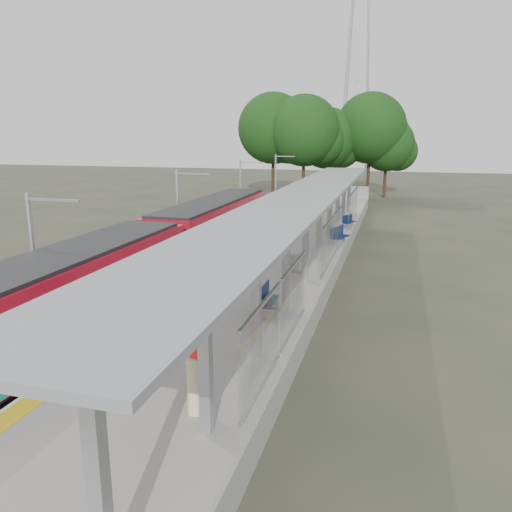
{
  "coord_description": "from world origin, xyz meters",
  "views": [
    {
      "loc": [
        5.65,
        -7.07,
        7.3
      ],
      "look_at": [
        0.11,
        12.73,
        2.3
      ],
      "focal_mm": 35.0,
      "sensor_mm": 36.0,
      "label": 1
    }
  ],
  "objects_px": {
    "train": "(160,254)",
    "info_pillar_far": "(314,221)",
    "litter_bin": "(294,263)",
    "bench_mid": "(339,235)",
    "info_pillar_near": "(195,385)",
    "bench_far": "(349,221)",
    "bench_near": "(267,299)"
  },
  "relations": [
    {
      "from": "info_pillar_near",
      "to": "litter_bin",
      "type": "distance_m",
      "value": 12.7
    },
    {
      "from": "bench_mid",
      "to": "info_pillar_near",
      "type": "height_order",
      "value": "info_pillar_near"
    },
    {
      "from": "train",
      "to": "info_pillar_near",
      "type": "xyz_separation_m",
      "value": [
        5.99,
        -10.39,
        -0.35
      ]
    },
    {
      "from": "bench_far",
      "to": "info_pillar_near",
      "type": "distance_m",
      "value": 25.06
    },
    {
      "from": "bench_mid",
      "to": "info_pillar_far",
      "type": "height_order",
      "value": "info_pillar_far"
    },
    {
      "from": "bench_near",
      "to": "info_pillar_far",
      "type": "distance_m",
      "value": 15.79
    },
    {
      "from": "bench_near",
      "to": "litter_bin",
      "type": "bearing_deg",
      "value": 90.22
    },
    {
      "from": "train",
      "to": "litter_bin",
      "type": "xyz_separation_m",
      "value": [
        5.77,
        2.3,
        -0.63
      ]
    },
    {
      "from": "info_pillar_near",
      "to": "train",
      "type": "bearing_deg",
      "value": 136.93
    },
    {
      "from": "train",
      "to": "info_pillar_far",
      "type": "height_order",
      "value": "train"
    },
    {
      "from": "train",
      "to": "bench_mid",
      "type": "relative_size",
      "value": 16.55
    },
    {
      "from": "bench_near",
      "to": "bench_mid",
      "type": "distance_m",
      "value": 12.38
    },
    {
      "from": "bench_far",
      "to": "info_pillar_near",
      "type": "relative_size",
      "value": 0.84
    },
    {
      "from": "train",
      "to": "bench_mid",
      "type": "height_order",
      "value": "train"
    },
    {
      "from": "info_pillar_far",
      "to": "litter_bin",
      "type": "bearing_deg",
      "value": -83.37
    },
    {
      "from": "info_pillar_near",
      "to": "info_pillar_far",
      "type": "height_order",
      "value": "info_pillar_far"
    },
    {
      "from": "bench_mid",
      "to": "bench_far",
      "type": "height_order",
      "value": "bench_mid"
    },
    {
      "from": "bench_far",
      "to": "info_pillar_far",
      "type": "distance_m",
      "value": 3.15
    },
    {
      "from": "train",
      "to": "bench_mid",
      "type": "xyz_separation_m",
      "value": [
        7.1,
        8.86,
        -0.48
      ]
    },
    {
      "from": "litter_bin",
      "to": "train",
      "type": "bearing_deg",
      "value": -158.23
    },
    {
      "from": "train",
      "to": "bench_mid",
      "type": "distance_m",
      "value": 11.36
    },
    {
      "from": "bench_mid",
      "to": "bench_far",
      "type": "distance_m",
      "value": 5.79
    },
    {
      "from": "train",
      "to": "bench_far",
      "type": "bearing_deg",
      "value": 64.07
    },
    {
      "from": "train",
      "to": "bench_near",
      "type": "height_order",
      "value": "train"
    },
    {
      "from": "bench_near",
      "to": "info_pillar_far",
      "type": "height_order",
      "value": "info_pillar_far"
    },
    {
      "from": "bench_far",
      "to": "bench_near",
      "type": "bearing_deg",
      "value": -70.02
    },
    {
      "from": "bench_far",
      "to": "train",
      "type": "bearing_deg",
      "value": -92.12
    },
    {
      "from": "litter_bin",
      "to": "bench_mid",
      "type": "bearing_deg",
      "value": 78.46
    },
    {
      "from": "train",
      "to": "bench_near",
      "type": "bearing_deg",
      "value": -30.4
    },
    {
      "from": "bench_mid",
      "to": "litter_bin",
      "type": "relative_size",
      "value": 1.96
    },
    {
      "from": "train",
      "to": "bench_far",
      "type": "xyz_separation_m",
      "value": [
        7.12,
        14.64,
        -0.58
      ]
    },
    {
      "from": "train",
      "to": "info_pillar_near",
      "type": "relative_size",
      "value": 17.0
    }
  ]
}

